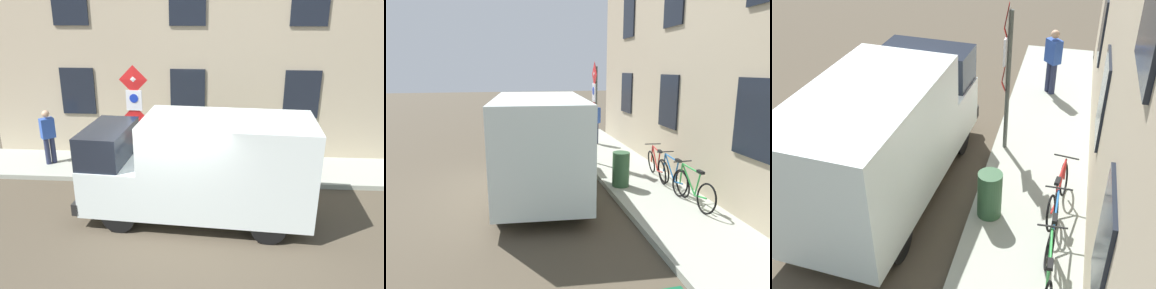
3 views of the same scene
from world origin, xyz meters
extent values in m
plane|color=#4B4133|center=(0.00, 0.00, 0.00)|extent=(80.00, 80.00, 0.00)
cube|color=#9EA495|center=(3.36, 0.00, 0.07)|extent=(2.08, 14.97, 0.14)
cube|color=tan|center=(4.75, 0.00, 3.48)|extent=(0.70, 12.97, 6.96)
cube|color=black|center=(4.38, -3.57, 2.23)|extent=(0.06, 1.10, 1.50)
cube|color=black|center=(4.38, 0.00, 2.23)|extent=(0.06, 1.10, 1.50)
cube|color=black|center=(4.38, 3.57, 2.23)|extent=(0.06, 1.10, 1.50)
cylinder|color=#474C47|center=(2.57, 1.31, 1.67)|extent=(0.09, 0.09, 3.07)
pyramid|color=silver|center=(2.49, 1.32, 2.96)|extent=(0.07, 0.50, 0.50)
pyramid|color=red|center=(2.49, 1.31, 2.96)|extent=(0.05, 0.56, 0.56)
cube|color=white|center=(2.51, 1.31, 2.41)|extent=(0.07, 0.44, 0.56)
cylinder|color=#1933B2|center=(2.48, 1.31, 2.47)|extent=(0.02, 0.24, 0.24)
pyramid|color=silver|center=(2.49, 1.32, 1.86)|extent=(0.07, 0.50, 0.50)
pyramid|color=red|center=(2.49, 1.31, 1.86)|extent=(0.05, 0.56, 0.56)
cube|color=silver|center=(0.57, -1.22, 1.41)|extent=(2.25, 3.92, 2.18)
cube|color=silver|center=(0.74, 1.38, 0.87)|extent=(2.09, 1.53, 1.10)
cube|color=black|center=(0.76, 1.58, 1.77)|extent=(1.98, 1.11, 0.84)
cube|color=black|center=(0.79, 2.12, 0.50)|extent=(2.01, 0.29, 0.28)
cylinder|color=black|center=(-0.15, 1.20, 0.38)|extent=(0.27, 0.77, 0.76)
cylinder|color=black|center=(1.61, 1.08, 0.38)|extent=(0.27, 0.77, 0.76)
cylinder|color=black|center=(-0.37, -2.12, 0.38)|extent=(0.27, 0.77, 0.76)
cylinder|color=black|center=(1.38, -2.24, 0.38)|extent=(0.27, 0.77, 0.76)
torus|color=black|center=(3.82, -1.97, 0.47)|extent=(0.16, 0.67, 0.66)
torus|color=black|center=(3.87, -3.01, 0.47)|extent=(0.16, 0.67, 0.66)
cylinder|color=green|center=(3.84, -2.30, 0.68)|extent=(0.06, 0.60, 0.60)
cylinder|color=green|center=(3.84, -2.38, 0.95)|extent=(0.07, 0.73, 0.07)
cylinder|color=green|center=(3.86, -2.66, 0.66)|extent=(0.04, 0.19, 0.55)
cylinder|color=green|center=(3.86, -2.80, 0.43)|extent=(0.06, 0.43, 0.12)
cylinder|color=green|center=(3.82, -1.99, 0.72)|extent=(0.04, 0.09, 0.50)
cube|color=black|center=(3.86, -2.74, 0.97)|extent=(0.09, 0.20, 0.06)
cylinder|color=#262626|center=(3.83, -2.02, 1.02)|extent=(0.46, 0.05, 0.03)
torus|color=black|center=(3.85, -1.00, 0.47)|extent=(0.11, 0.66, 0.66)
torus|color=black|center=(3.84, -2.05, 0.47)|extent=(0.11, 0.66, 0.66)
cylinder|color=#1F62AC|center=(3.85, -1.34, 0.68)|extent=(0.04, 0.60, 0.60)
cylinder|color=#1F62AC|center=(3.85, -1.41, 0.95)|extent=(0.04, 0.73, 0.07)
cylinder|color=#1F62AC|center=(3.85, -1.70, 0.66)|extent=(0.04, 0.19, 0.55)
cylinder|color=#1F62AC|center=(3.85, -1.84, 0.43)|extent=(0.04, 0.43, 0.12)
cylinder|color=#1F62AC|center=(3.85, -1.03, 0.72)|extent=(0.04, 0.09, 0.50)
cube|color=black|center=(3.85, -1.78, 0.97)|extent=(0.08, 0.20, 0.06)
cylinder|color=#262626|center=(3.85, -1.05, 1.02)|extent=(0.46, 0.03, 0.03)
torus|color=black|center=(3.92, -0.04, 0.47)|extent=(0.22, 0.67, 0.66)
torus|color=black|center=(3.77, -1.08, 0.47)|extent=(0.22, 0.67, 0.66)
cylinder|color=red|center=(3.87, -0.38, 0.68)|extent=(0.12, 0.60, 0.60)
cylinder|color=red|center=(3.86, -0.45, 0.95)|extent=(0.14, 0.72, 0.07)
cylinder|color=red|center=(3.82, -0.73, 0.66)|extent=(0.06, 0.19, 0.55)
cylinder|color=red|center=(3.80, -0.87, 0.43)|extent=(0.10, 0.43, 0.12)
cylinder|color=red|center=(3.92, -0.07, 0.72)|extent=(0.05, 0.09, 0.50)
cube|color=black|center=(3.81, -0.81, 0.97)|extent=(0.11, 0.21, 0.06)
cylinder|color=#262626|center=(3.92, -0.09, 1.02)|extent=(0.46, 0.10, 0.03)
cylinder|color=#262B47|center=(3.35, 4.17, 0.56)|extent=(0.16, 0.16, 0.85)
cylinder|color=#262B47|center=(3.23, 4.31, 0.56)|extent=(0.16, 0.16, 0.85)
cube|color=#2D50AC|center=(3.29, 4.24, 1.30)|extent=(0.46, 0.47, 0.62)
sphere|color=tan|center=(3.29, 4.24, 1.75)|extent=(0.22, 0.22, 0.22)
cylinder|color=#2D5133|center=(2.67, -0.98, 0.59)|extent=(0.44, 0.44, 0.90)
camera|label=1|loc=(-7.60, -0.99, 4.88)|focal=35.94mm
camera|label=2|loc=(-0.12, -9.10, 3.14)|focal=32.01mm
camera|label=3|loc=(3.80, -7.53, 5.98)|focal=44.77mm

